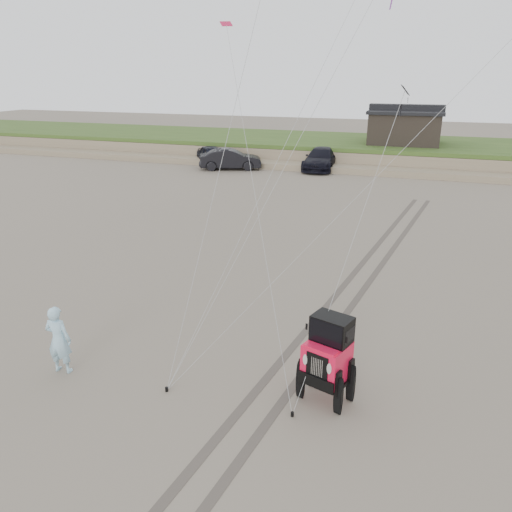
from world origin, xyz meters
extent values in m
plane|color=#6B6054|center=(0.00, 0.00, 0.00)|extent=(160.00, 160.00, 0.00)
cube|color=#7A6B54|center=(0.00, 38.00, 0.70)|extent=(160.00, 12.00, 1.40)
cube|color=#2D4719|center=(0.00, 38.00, 1.55)|extent=(160.00, 12.00, 0.35)
cube|color=#7A6B54|center=(0.00, 31.50, 0.25)|extent=(160.00, 3.50, 0.50)
cube|color=black|center=(2.00, 37.00, 3.03)|extent=(6.00, 5.00, 2.60)
cube|color=black|center=(2.00, 37.00, 4.45)|extent=(6.40, 5.40, 0.25)
cube|color=black|center=(2.00, 37.00, 4.83)|extent=(6.40, 1.20, 0.50)
imported|color=black|center=(-13.75, 30.34, 0.83)|extent=(4.60, 5.00, 1.66)
imported|color=black|center=(-11.52, 28.95, 0.85)|extent=(5.47, 3.48, 1.70)
imported|color=black|center=(-4.29, 31.50, 0.88)|extent=(2.56, 6.07, 1.75)
imported|color=#89BBD5|center=(-4.87, -0.73, 0.98)|extent=(0.76, 0.54, 1.97)
cube|color=black|center=(3.29, 3.82, 7.34)|extent=(0.28, 0.49, 0.27)
cube|color=#C81945|center=(-4.41, 10.77, 9.63)|extent=(0.53, 0.51, 0.23)
cylinder|color=black|center=(-1.71, -0.66, 0.06)|extent=(0.08, 0.08, 0.12)
cylinder|color=black|center=(1.63, -0.59, 0.06)|extent=(0.08, 0.08, 0.12)
cube|color=#4C443D|center=(1.60, 8.00, 0.00)|extent=(4.42, 29.74, 0.01)
cube|color=#4C443D|center=(2.40, 8.00, 0.00)|extent=(4.42, 29.74, 0.01)
camera|label=1|loc=(3.96, -10.25, 7.79)|focal=35.00mm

